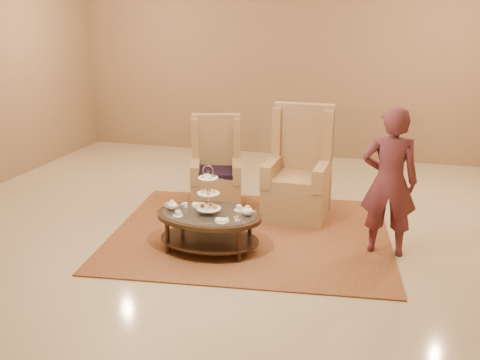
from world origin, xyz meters
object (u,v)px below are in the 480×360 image
(armchair_right, at_px, (299,179))
(person, at_px, (389,182))
(armchair_left, at_px, (216,175))
(tea_table, at_px, (209,220))

(armchair_right, distance_m, person, 1.43)
(armchair_left, bearing_deg, person, -41.01)
(armchair_right, bearing_deg, armchair_left, 177.63)
(tea_table, distance_m, armchair_left, 1.47)
(armchair_left, relative_size, person, 0.75)
(armchair_right, bearing_deg, person, -37.08)
(armchair_left, distance_m, person, 2.43)
(tea_table, relative_size, person, 0.73)
(tea_table, bearing_deg, armchair_left, 105.76)
(tea_table, bearing_deg, armchair_right, 61.99)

